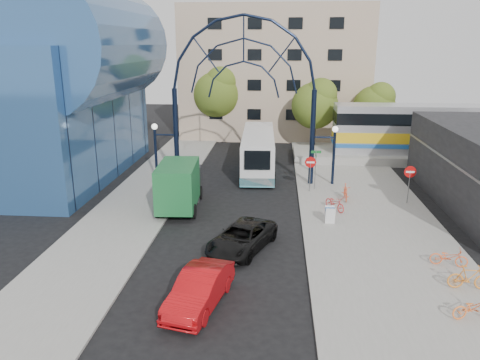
# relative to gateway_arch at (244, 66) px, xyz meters

# --- Properties ---
(ground) EXTENTS (120.00, 120.00, 0.00)m
(ground) POSITION_rel_gateway_arch_xyz_m (0.00, -14.00, -8.56)
(ground) COLOR black
(ground) RESTS_ON ground
(sidewalk_east) EXTENTS (8.00, 56.00, 0.12)m
(sidewalk_east) POSITION_rel_gateway_arch_xyz_m (8.00, -10.00, -8.50)
(sidewalk_east) COLOR gray
(sidewalk_east) RESTS_ON ground
(plaza_west) EXTENTS (5.00, 50.00, 0.12)m
(plaza_west) POSITION_rel_gateway_arch_xyz_m (-6.50, -8.00, -8.50)
(plaza_west) COLOR gray
(plaza_west) RESTS_ON ground
(gateway_arch) EXTENTS (13.64, 0.44, 12.10)m
(gateway_arch) POSITION_rel_gateway_arch_xyz_m (0.00, 0.00, 0.00)
(gateway_arch) COLOR black
(gateway_arch) RESTS_ON ground
(stop_sign) EXTENTS (0.80, 0.07, 2.50)m
(stop_sign) POSITION_rel_gateway_arch_xyz_m (4.80, -2.00, -6.56)
(stop_sign) COLOR slate
(stop_sign) RESTS_ON sidewalk_east
(do_not_enter_sign) EXTENTS (0.76, 0.07, 2.48)m
(do_not_enter_sign) POSITION_rel_gateway_arch_xyz_m (11.00, -4.00, -6.58)
(do_not_enter_sign) COLOR slate
(do_not_enter_sign) RESTS_ON sidewalk_east
(street_name_sign) EXTENTS (0.70, 0.70, 2.80)m
(street_name_sign) POSITION_rel_gateway_arch_xyz_m (5.20, -1.40, -6.43)
(street_name_sign) COLOR slate
(street_name_sign) RESTS_ON sidewalk_east
(sandwich_board) EXTENTS (0.55, 0.61, 0.99)m
(sandwich_board) POSITION_rel_gateway_arch_xyz_m (5.60, -8.02, -7.81)
(sandwich_board) COLOR white
(sandwich_board) RESTS_ON sidewalk_east
(transit_hall) EXTENTS (16.50, 18.00, 14.50)m
(transit_hall) POSITION_rel_gateway_arch_xyz_m (-15.30, 1.00, -1.86)
(transit_hall) COLOR #2E588E
(transit_hall) RESTS_ON ground
(apartment_block) EXTENTS (20.00, 12.10, 14.00)m
(apartment_block) POSITION_rel_gateway_arch_xyz_m (2.00, 20.97, -1.55)
(apartment_block) COLOR tan
(apartment_block) RESTS_ON ground
(train_platform) EXTENTS (32.00, 5.00, 0.80)m
(train_platform) POSITION_rel_gateway_arch_xyz_m (20.00, 8.00, -8.16)
(train_platform) COLOR gray
(train_platform) RESTS_ON ground
(train_car) EXTENTS (25.10, 3.05, 4.20)m
(train_car) POSITION_rel_gateway_arch_xyz_m (20.00, 8.00, -5.66)
(train_car) COLOR #B7B7BC
(train_car) RESTS_ON train_platform
(tree_north_a) EXTENTS (4.48, 4.48, 7.00)m
(tree_north_a) POSITION_rel_gateway_arch_xyz_m (6.12, 11.93, -3.95)
(tree_north_a) COLOR #382314
(tree_north_a) RESTS_ON ground
(tree_north_b) EXTENTS (5.12, 5.12, 8.00)m
(tree_north_b) POSITION_rel_gateway_arch_xyz_m (-3.88, 15.93, -3.29)
(tree_north_b) COLOR #382314
(tree_north_b) RESTS_ON ground
(tree_north_c) EXTENTS (4.16, 4.16, 6.50)m
(tree_north_c) POSITION_rel_gateway_arch_xyz_m (12.12, 13.93, -4.28)
(tree_north_c) COLOR #382314
(tree_north_c) RESTS_ON ground
(city_bus) EXTENTS (2.97, 11.39, 3.10)m
(city_bus) POSITION_rel_gateway_arch_xyz_m (0.92, 3.93, -6.93)
(city_bus) COLOR silver
(city_bus) RESTS_ON ground
(green_truck) EXTENTS (2.65, 6.21, 3.07)m
(green_truck) POSITION_rel_gateway_arch_xyz_m (-3.60, -5.73, -7.02)
(green_truck) COLOR black
(green_truck) RESTS_ON ground
(black_suv) EXTENTS (3.85, 5.30, 1.34)m
(black_suv) POSITION_rel_gateway_arch_xyz_m (0.80, -11.79, -7.89)
(black_suv) COLOR black
(black_suv) RESTS_ON ground
(red_sedan) EXTENTS (2.48, 4.67, 1.46)m
(red_sedan) POSITION_rel_gateway_arch_xyz_m (-0.47, -17.17, -7.83)
(red_sedan) COLOR #B60B0F
(red_sedan) RESTS_ON ground
(bike_near_a) EXTENTS (1.47, 1.82, 0.93)m
(bike_near_a) POSITION_rel_gateway_arch_xyz_m (6.13, -5.76, -7.97)
(bike_near_a) COLOR red
(bike_near_a) RESTS_ON sidewalk_east
(bike_near_b) EXTENTS (0.54, 1.77, 1.06)m
(bike_near_b) POSITION_rel_gateway_arch_xyz_m (7.06, -3.70, -7.91)
(bike_near_b) COLOR #FF5933
(bike_near_b) RESTS_ON sidewalk_east
(bike_far_a) EXTENTS (1.76, 0.93, 0.88)m
(bike_far_a) POSITION_rel_gateway_arch_xyz_m (10.58, -13.00, -8.00)
(bike_far_a) COLOR orange
(bike_far_a) RESTS_ON sidewalk_east
(bike_far_b) EXTENTS (1.80, 0.56, 1.07)m
(bike_far_b) POSITION_rel_gateway_arch_xyz_m (10.68, -15.15, -7.90)
(bike_far_b) COLOR orange
(bike_far_b) RESTS_ON sidewalk_east
(bike_far_c) EXTENTS (1.82, 0.99, 0.91)m
(bike_far_c) POSITION_rel_gateway_arch_xyz_m (10.00, -17.41, -7.98)
(bike_far_c) COLOR orange
(bike_far_c) RESTS_ON sidewalk_east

